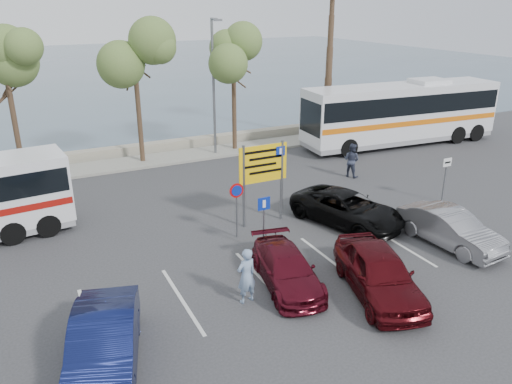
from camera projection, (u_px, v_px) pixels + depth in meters
name	position (u px, v px, depth m)	size (l,w,h in m)	color
ground	(278.00, 259.00, 18.67)	(120.00, 120.00, 0.00)	#323134
kerb_strip	(167.00, 158.00, 30.35)	(44.00, 2.40, 0.15)	gray
seawall	(158.00, 147.00, 31.94)	(48.00, 0.80, 0.60)	gray
sea	(69.00, 71.00, 68.83)	(140.00, 140.00, 0.00)	#3E5664
tree_left	(5.00, 66.00, 24.90)	(3.20, 3.20, 7.20)	#382619
tree_mid	(133.00, 47.00, 27.36)	(3.20, 3.20, 8.00)	#382619
tree_right	(233.00, 52.00, 30.03)	(3.20, 3.20, 7.40)	#382619
street_lamp_right	(214.00, 81.00, 29.57)	(0.45, 1.15, 8.01)	slate
direction_sign	(263.00, 170.00, 20.89)	(2.20, 0.12, 3.60)	slate
sign_no_stop	(237.00, 202.00, 19.85)	(0.60, 0.08, 2.35)	slate
sign_parking	(264.00, 217.00, 18.72)	(0.50, 0.07, 2.25)	slate
sign_taxi	(445.00, 174.00, 23.48)	(0.50, 0.07, 2.20)	slate
lane_markings	(263.00, 279.00, 17.36)	(12.02, 4.20, 0.01)	silver
coach_bus_right	(401.00, 115.00, 32.97)	(13.73, 3.90, 4.22)	silver
car_blue	(104.00, 345.00, 12.82)	(1.63, 4.67, 1.54)	#0D1440
car_maroon	(287.00, 269.00, 16.80)	(1.69, 4.15, 1.20)	#530D1A
car_red	(379.00, 272.00, 16.21)	(1.87, 4.65, 1.59)	#490A0F
suv_black	(347.00, 209.00, 21.42)	(2.33, 5.04, 1.40)	black
car_silver_b	(450.00, 228.00, 19.52)	(1.52, 4.37, 1.44)	gray
pedestrian_near	(246.00, 276.00, 15.73)	(0.69, 0.45, 1.88)	#7E97B8
pedestrian_far	(351.00, 160.00, 27.14)	(0.91, 0.71, 1.87)	#32374B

